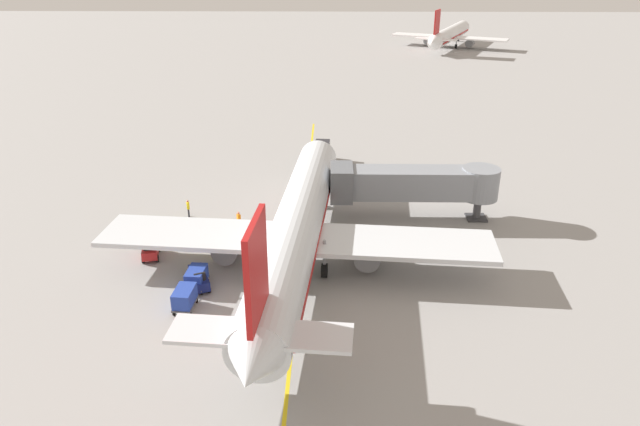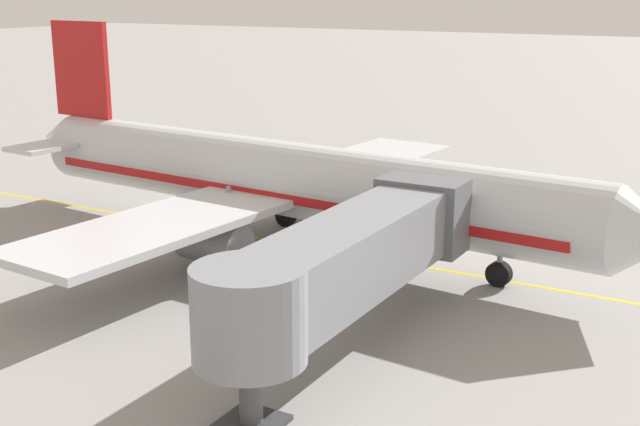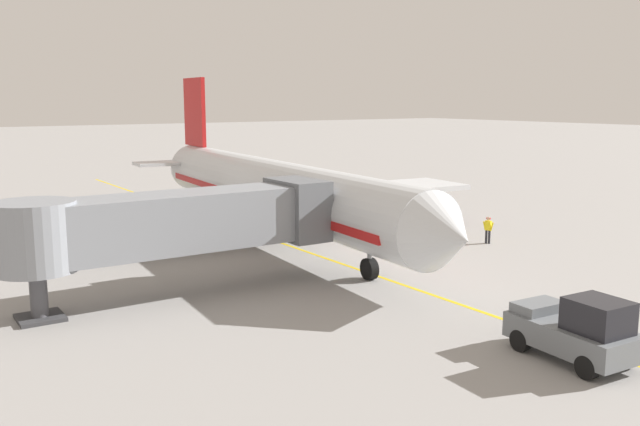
{
  "view_description": "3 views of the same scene",
  "coord_description": "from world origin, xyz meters",
  "px_view_note": "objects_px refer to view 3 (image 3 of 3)",
  "views": [
    {
      "loc": [
        2.3,
        -41.03,
        22.84
      ],
      "look_at": [
        1.56,
        2.24,
        3.24
      ],
      "focal_mm": 33.0,
      "sensor_mm": 36.0,
      "label": 1
    },
    {
      "loc": [
        33.92,
        21.09,
        12.46
      ],
      "look_at": [
        1.81,
        2.71,
        2.4
      ],
      "focal_mm": 46.58,
      "sensor_mm": 36.0,
      "label": 2
    },
    {
      "loc": [
        21.2,
        37.14,
        8.98
      ],
      "look_at": [
        -0.09,
        5.27,
        2.51
      ],
      "focal_mm": 38.14,
      "sensor_mm": 36.0,
      "label": 3
    }
  ],
  "objects_px": {
    "pushback_tractor": "(576,330)",
    "baggage_tug_lead": "(371,225)",
    "jet_bridge": "(175,223)",
    "ground_crew_marshaller": "(400,231)",
    "baggage_tug_spare": "(330,211)",
    "baggage_tug_trailing": "(421,213)",
    "baggage_cart_second_in_train": "(314,202)",
    "parked_airliner": "(272,190)",
    "ground_crew_wing_walker": "(488,229)",
    "ground_crew_loader": "(443,220)",
    "baggage_cart_front": "(330,207)"
  },
  "relations": [
    {
      "from": "pushback_tractor",
      "to": "baggage_tug_lead",
      "type": "bearing_deg",
      "value": -109.56
    },
    {
      "from": "jet_bridge",
      "to": "ground_crew_marshaller",
      "type": "relative_size",
      "value": 8.97
    },
    {
      "from": "jet_bridge",
      "to": "baggage_tug_spare",
      "type": "distance_m",
      "value": 21.39
    },
    {
      "from": "baggage_tug_trailing",
      "to": "baggage_cart_second_in_train",
      "type": "relative_size",
      "value": 0.91
    },
    {
      "from": "parked_airliner",
      "to": "pushback_tractor",
      "type": "relative_size",
      "value": 8.24
    },
    {
      "from": "jet_bridge",
      "to": "baggage_tug_lead",
      "type": "height_order",
      "value": "jet_bridge"
    },
    {
      "from": "baggage_tug_spare",
      "to": "ground_crew_wing_walker",
      "type": "height_order",
      "value": "ground_crew_wing_walker"
    },
    {
      "from": "baggage_cart_second_in_train",
      "to": "pushback_tractor",
      "type": "bearing_deg",
      "value": 73.46
    },
    {
      "from": "jet_bridge",
      "to": "baggage_cart_second_in_train",
      "type": "relative_size",
      "value": 5.15
    },
    {
      "from": "baggage_tug_trailing",
      "to": "ground_crew_wing_walker",
      "type": "relative_size",
      "value": 1.59
    },
    {
      "from": "baggage_tug_trailing",
      "to": "ground_crew_marshaller",
      "type": "height_order",
      "value": "ground_crew_marshaller"
    },
    {
      "from": "ground_crew_loader",
      "to": "baggage_tug_lead",
      "type": "bearing_deg",
      "value": -26.32
    },
    {
      "from": "ground_crew_marshaller",
      "to": "ground_crew_loader",
      "type": "bearing_deg",
      "value": -166.06
    },
    {
      "from": "pushback_tractor",
      "to": "baggage_cart_second_in_train",
      "type": "height_order",
      "value": "pushback_tractor"
    },
    {
      "from": "baggage_tug_spare",
      "to": "ground_crew_loader",
      "type": "xyz_separation_m",
      "value": [
        -3.22,
        8.63,
        0.24
      ]
    },
    {
      "from": "baggage_cart_front",
      "to": "ground_crew_loader",
      "type": "relative_size",
      "value": 1.74
    },
    {
      "from": "baggage_tug_trailing",
      "to": "ground_crew_wing_walker",
      "type": "height_order",
      "value": "ground_crew_wing_walker"
    },
    {
      "from": "baggage_tug_trailing",
      "to": "baggage_cart_front",
      "type": "distance_m",
      "value": 6.77
    },
    {
      "from": "baggage_cart_second_in_train",
      "to": "ground_crew_loader",
      "type": "relative_size",
      "value": 1.74
    },
    {
      "from": "pushback_tractor",
      "to": "ground_crew_loader",
      "type": "height_order",
      "value": "pushback_tractor"
    },
    {
      "from": "baggage_tug_spare",
      "to": "ground_crew_wing_walker",
      "type": "distance_m",
      "value": 12.83
    },
    {
      "from": "baggage_cart_front",
      "to": "baggage_tug_trailing",
      "type": "bearing_deg",
      "value": 134.69
    },
    {
      "from": "ground_crew_wing_walker",
      "to": "ground_crew_loader",
      "type": "bearing_deg",
      "value": -86.1
    },
    {
      "from": "jet_bridge",
      "to": "baggage_tug_trailing",
      "type": "relative_size",
      "value": 5.63
    },
    {
      "from": "parked_airliner",
      "to": "ground_crew_marshaller",
      "type": "relative_size",
      "value": 22.1
    },
    {
      "from": "jet_bridge",
      "to": "ground_crew_loader",
      "type": "height_order",
      "value": "jet_bridge"
    },
    {
      "from": "jet_bridge",
      "to": "pushback_tractor",
      "type": "bearing_deg",
      "value": 119.57
    },
    {
      "from": "baggage_tug_lead",
      "to": "baggage_cart_second_in_train",
      "type": "bearing_deg",
      "value": -99.36
    },
    {
      "from": "parked_airliner",
      "to": "ground_crew_wing_walker",
      "type": "bearing_deg",
      "value": 140.31
    },
    {
      "from": "jet_bridge",
      "to": "baggage_tug_spare",
      "type": "relative_size",
      "value": 5.47
    },
    {
      "from": "ground_crew_wing_walker",
      "to": "baggage_tug_spare",
      "type": "bearing_deg",
      "value": -74.28
    },
    {
      "from": "jet_bridge",
      "to": "ground_crew_loader",
      "type": "xyz_separation_m",
      "value": [
        -20.38,
        -3.85,
        -2.5
      ]
    },
    {
      "from": "ground_crew_marshaller",
      "to": "baggage_tug_spare",
      "type": "bearing_deg",
      "value": -99.11
    },
    {
      "from": "jet_bridge",
      "to": "baggage_tug_lead",
      "type": "relative_size",
      "value": 5.93
    },
    {
      "from": "baggage_tug_lead",
      "to": "baggage_tug_spare",
      "type": "distance_m",
      "value": 6.56
    },
    {
      "from": "pushback_tractor",
      "to": "parked_airliner",
      "type": "bearing_deg",
      "value": -93.82
    },
    {
      "from": "jet_bridge",
      "to": "baggage_cart_second_in_train",
      "type": "xyz_separation_m",
      "value": [
        -17.51,
        -15.31,
        -2.51
      ]
    },
    {
      "from": "baggage_tug_lead",
      "to": "ground_crew_loader",
      "type": "xyz_separation_m",
      "value": [
        -4.41,
        2.18,
        0.24
      ]
    },
    {
      "from": "baggage_tug_trailing",
      "to": "ground_crew_marshaller",
      "type": "distance_m",
      "value": 8.23
    },
    {
      "from": "baggage_tug_trailing",
      "to": "ground_crew_wing_walker",
      "type": "bearing_deg",
      "value": 79.93
    },
    {
      "from": "baggage_tug_spare",
      "to": "baggage_cart_front",
      "type": "bearing_deg",
      "value": -121.51
    },
    {
      "from": "baggage_tug_spare",
      "to": "baggage_cart_second_in_train",
      "type": "relative_size",
      "value": 0.94
    },
    {
      "from": "parked_airliner",
      "to": "ground_crew_loader",
      "type": "height_order",
      "value": "parked_airliner"
    },
    {
      "from": "baggage_tug_trailing",
      "to": "baggage_cart_front",
      "type": "bearing_deg",
      "value": -45.31
    },
    {
      "from": "jet_bridge",
      "to": "baggage_tug_trailing",
      "type": "distance_m",
      "value": 23.51
    },
    {
      "from": "ground_crew_wing_walker",
      "to": "ground_crew_loader",
      "type": "xyz_separation_m",
      "value": [
        0.25,
        -3.72,
        0.0
      ]
    },
    {
      "from": "baggage_tug_lead",
      "to": "baggage_tug_spare",
      "type": "xyz_separation_m",
      "value": [
        -1.18,
        -6.45,
        0.0
      ]
    },
    {
      "from": "pushback_tractor",
      "to": "baggage_tug_trailing",
      "type": "bearing_deg",
      "value": -120.61
    },
    {
      "from": "parked_airliner",
      "to": "ground_crew_marshaller",
      "type": "distance_m",
      "value": 8.59
    },
    {
      "from": "jet_bridge",
      "to": "pushback_tractor",
      "type": "relative_size",
      "value": 3.35
    }
  ]
}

